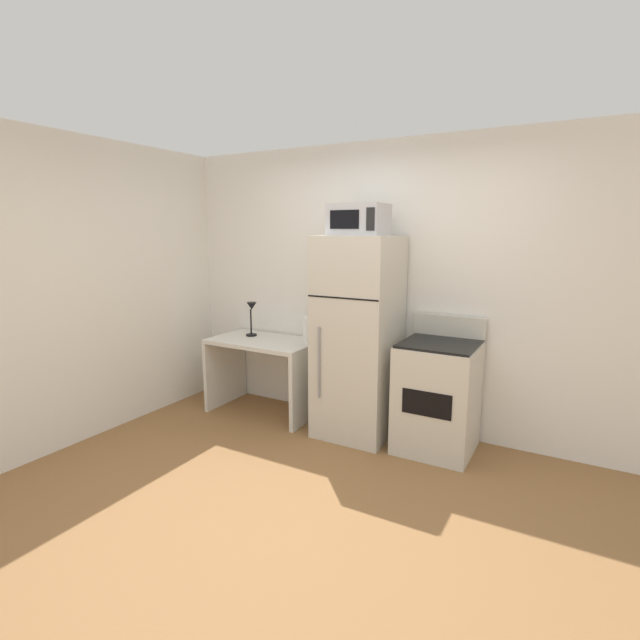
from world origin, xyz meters
The scene contains 9 objects.
ground_plane centered at (0.00, 0.00, 0.00)m, with size 12.00×12.00×0.00m, color olive.
wall_back_white centered at (0.00, 1.70, 1.30)m, with size 5.00×0.10×2.60m, color white.
wall_left_brick centered at (-2.20, 0.00, 1.30)m, with size 0.10×4.00×2.60m, color silver.
desk centered at (-1.16, 1.31, 0.52)m, with size 1.07×0.63×0.75m.
desk_lamp centered at (-1.35, 1.37, 0.99)m, with size 0.14×0.12×0.35m.
paper_towel_roll centered at (-0.74, 1.47, 0.87)m, with size 0.11×0.11×0.24m, color white.
refrigerator centered at (-0.13, 1.31, 0.89)m, with size 0.65×0.66×1.77m.
microwave centered at (-0.13, 1.29, 1.90)m, with size 0.46×0.35×0.26m.
oven_range centered at (0.59, 1.33, 0.47)m, with size 0.61×0.61×1.10m.
Camera 1 is at (1.57, -2.38, 1.81)m, focal length 26.46 mm.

